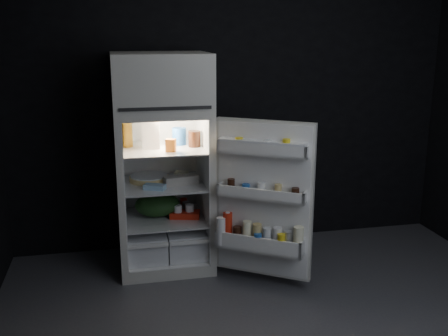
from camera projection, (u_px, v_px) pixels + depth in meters
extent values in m
cube|color=#46464B|center=(291.00, 336.00, 3.44)|extent=(4.00, 3.40, 0.00)
cube|color=black|center=(234.00, 99.00, 4.71)|extent=(4.00, 0.00, 2.70)
cube|color=silver|center=(166.00, 257.00, 4.52)|extent=(0.76, 0.70, 0.10)
cube|color=silver|center=(120.00, 188.00, 4.28)|extent=(0.05, 0.70, 1.20)
cube|color=silver|center=(206.00, 183.00, 4.42)|extent=(0.05, 0.70, 1.20)
cube|color=white|center=(160.00, 175.00, 4.66)|extent=(0.66, 0.05, 1.20)
cube|color=silver|center=(161.00, 110.00, 4.19)|extent=(0.76, 0.70, 0.06)
cube|color=silver|center=(160.00, 80.00, 4.13)|extent=(0.76, 0.70, 0.42)
cube|color=black|center=(166.00, 109.00, 3.84)|extent=(0.68, 0.01, 0.02)
cube|color=white|center=(124.00, 188.00, 4.26)|extent=(0.01, 0.65, 1.20)
cube|color=white|center=(203.00, 184.00, 4.40)|extent=(0.01, 0.65, 1.20)
cube|color=white|center=(162.00, 115.00, 4.18)|extent=(0.66, 0.65, 0.01)
cube|color=white|center=(166.00, 253.00, 4.48)|extent=(0.66, 0.65, 0.01)
cube|color=white|center=(163.00, 148.00, 4.25)|extent=(0.65, 0.63, 0.01)
cube|color=white|center=(164.00, 184.00, 4.32)|extent=(0.65, 0.63, 0.01)
cube|color=white|center=(165.00, 218.00, 4.40)|extent=(0.65, 0.63, 0.01)
cube|color=white|center=(146.00, 241.00, 4.44)|extent=(0.32, 0.59, 0.22)
cube|color=white|center=(184.00, 238.00, 4.50)|extent=(0.32, 0.59, 0.22)
cube|color=white|center=(148.00, 246.00, 4.11)|extent=(0.32, 0.02, 0.03)
cube|color=white|center=(190.00, 242.00, 4.17)|extent=(0.32, 0.02, 0.03)
cube|color=#FFE5B2|center=(162.00, 118.00, 4.14)|extent=(0.14, 0.14, 0.02)
cube|color=silver|center=(264.00, 199.00, 3.99)|extent=(0.66, 0.46, 1.22)
cube|color=white|center=(263.00, 200.00, 3.96)|extent=(0.60, 0.41, 1.18)
cube|color=white|center=(262.00, 154.00, 3.83)|extent=(0.62, 0.45, 0.02)
cube|color=white|center=(261.00, 150.00, 3.79)|extent=(0.58, 0.39, 0.10)
cube|color=white|center=(307.00, 153.00, 3.70)|extent=(0.07, 0.09, 0.10)
cube|color=white|center=(220.00, 145.00, 3.94)|extent=(0.07, 0.09, 0.10)
cube|color=white|center=(261.00, 198.00, 3.91)|extent=(0.62, 0.46, 0.02)
cube|color=white|center=(259.00, 195.00, 3.86)|extent=(0.58, 0.39, 0.09)
cube|color=white|center=(305.00, 198.00, 3.78)|extent=(0.07, 0.09, 0.09)
cube|color=white|center=(220.00, 189.00, 4.02)|extent=(0.07, 0.09, 0.09)
cube|color=white|center=(259.00, 249.00, 3.99)|extent=(0.64, 0.49, 0.02)
cube|color=white|center=(257.00, 245.00, 3.93)|extent=(0.58, 0.39, 0.13)
cube|color=white|center=(302.00, 249.00, 3.86)|extent=(0.09, 0.13, 0.13)
cube|color=white|center=(219.00, 236.00, 4.10)|extent=(0.09, 0.13, 0.13)
cube|color=white|center=(262.00, 142.00, 3.81)|extent=(0.60, 0.44, 0.02)
cylinder|color=yellow|center=(286.00, 147.00, 3.75)|extent=(0.08, 0.08, 0.12)
cylinder|color=silver|center=(267.00, 147.00, 3.80)|extent=(0.08, 0.08, 0.10)
cylinder|color=yellow|center=(239.00, 144.00, 3.88)|extent=(0.08, 0.08, 0.10)
cylinder|color=black|center=(295.00, 194.00, 3.80)|extent=(0.08, 0.08, 0.10)
cylinder|color=tan|center=(278.00, 191.00, 3.85)|extent=(0.07, 0.07, 0.11)
cylinder|color=silver|center=(261.00, 190.00, 3.89)|extent=(0.08, 0.08, 0.11)
cylinder|color=#1D53A0|center=(246.00, 189.00, 3.94)|extent=(0.08, 0.08, 0.08)
cylinder|color=black|center=(231.00, 186.00, 3.98)|extent=(0.08, 0.08, 0.11)
cylinder|color=#F2EFC6|center=(298.00, 240.00, 3.86)|extent=(0.11, 0.11, 0.21)
cylinder|color=silver|center=(288.00, 242.00, 3.89)|extent=(0.08, 0.08, 0.17)
cylinder|color=white|center=(277.00, 239.00, 3.92)|extent=(0.09, 0.09, 0.18)
cylinder|color=silver|center=(267.00, 239.00, 3.95)|extent=(0.09, 0.09, 0.17)
cylinder|color=tan|center=(257.00, 236.00, 3.97)|extent=(0.09, 0.09, 0.19)
cylinder|color=#F2EFC6|center=(247.00, 234.00, 4.00)|extent=(0.09, 0.09, 0.20)
cylinder|color=black|center=(237.00, 236.00, 4.04)|extent=(0.09, 0.09, 0.15)
cylinder|color=red|center=(228.00, 228.00, 4.05)|extent=(0.10, 0.10, 0.25)
cylinder|color=yellow|center=(281.00, 244.00, 3.87)|extent=(0.08, 0.08, 0.15)
cylinder|color=#1D53A0|center=(258.00, 242.00, 3.94)|extent=(0.08, 0.08, 0.13)
cylinder|color=silver|center=(240.00, 241.00, 3.99)|extent=(0.08, 0.08, 0.10)
cylinder|color=white|center=(221.00, 231.00, 4.03)|extent=(0.10, 0.10, 0.22)
cylinder|color=white|center=(228.00, 214.00, 4.02)|extent=(0.05, 0.05, 0.02)
cube|color=white|center=(151.00, 133.00, 4.21)|extent=(0.15, 0.15, 0.24)
cylinder|color=#1D53A0|center=(179.00, 136.00, 4.35)|extent=(0.13, 0.13, 0.14)
cylinder|color=black|center=(194.00, 139.00, 4.27)|extent=(0.11, 0.11, 0.13)
cylinder|color=#B2791C|center=(127.00, 133.00, 4.25)|extent=(0.10, 0.10, 0.22)
cube|color=orange|center=(171.00, 145.00, 4.09)|extent=(0.09, 0.08, 0.10)
cube|color=#9D988E|center=(181.00, 180.00, 4.28)|extent=(0.29, 0.15, 0.07)
cylinder|color=tan|center=(149.00, 178.00, 4.38)|extent=(0.36, 0.36, 0.04)
cube|color=#86B0CF|center=(155.00, 187.00, 4.14)|extent=(0.19, 0.15, 0.04)
cube|color=#F2EFC6|center=(181.00, 174.00, 4.49)|extent=(0.13, 0.12, 0.05)
ellipsoid|color=#193815|center=(157.00, 205.00, 4.42)|extent=(0.44, 0.40, 0.20)
cube|color=red|center=(185.00, 214.00, 4.39)|extent=(0.27, 0.19, 0.05)
cylinder|color=red|center=(184.00, 203.00, 4.61)|extent=(0.07, 0.07, 0.09)
cylinder|color=silver|center=(186.00, 207.00, 4.53)|extent=(0.07, 0.07, 0.09)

